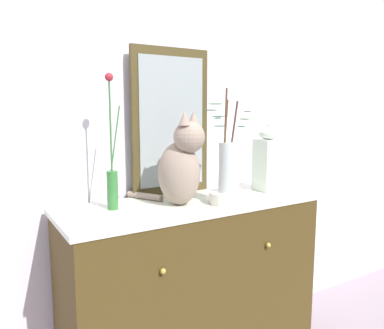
% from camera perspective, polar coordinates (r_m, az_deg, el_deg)
% --- Properties ---
extents(wall_back, '(4.40, 0.08, 2.60)m').
position_cam_1_polar(wall_back, '(2.06, -4.47, 6.62)').
color(wall_back, silver).
rests_on(wall_back, ground_plane).
extents(sideboard, '(1.28, 0.48, 0.92)m').
position_cam_1_polar(sideboard, '(2.01, 0.00, -18.35)').
color(sideboard, '#433214').
rests_on(sideboard, ground_plane).
extents(mirror_leaning, '(0.43, 0.03, 0.75)m').
position_cam_1_polar(mirror_leaning, '(1.98, -3.15, 6.37)').
color(mirror_leaning, '#41351A').
rests_on(mirror_leaning, sideboard).
extents(cat_sitting, '(0.28, 0.41, 0.44)m').
position_cam_1_polar(cat_sitting, '(1.75, -1.69, -0.09)').
color(cat_sitting, gray).
rests_on(cat_sitting, sideboard).
extents(vase_slim_green, '(0.07, 0.05, 0.60)m').
position_cam_1_polar(vase_slim_green, '(1.71, -11.91, -1.63)').
color(vase_slim_green, '#306E33').
rests_on(vase_slim_green, sideboard).
extents(bowl_porcelain, '(0.19, 0.19, 0.06)m').
position_cam_1_polar(bowl_porcelain, '(1.82, 5.52, -4.92)').
color(bowl_porcelain, white).
rests_on(bowl_porcelain, sideboard).
extents(vase_glass_clear, '(0.21, 0.17, 0.48)m').
position_cam_1_polar(vase_glass_clear, '(1.79, 5.57, 0.15)').
color(vase_glass_clear, silver).
rests_on(vase_glass_clear, bowl_porcelain).
extents(jar_lidded_porcelain, '(0.12, 0.12, 0.37)m').
position_cam_1_polar(jar_lidded_porcelain, '(2.11, 11.35, 0.69)').
color(jar_lidded_porcelain, white).
rests_on(jar_lidded_porcelain, sideboard).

